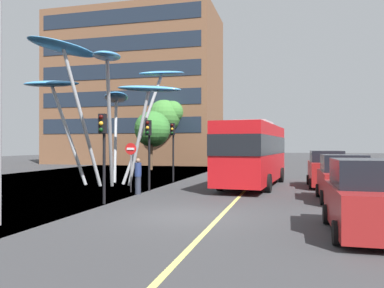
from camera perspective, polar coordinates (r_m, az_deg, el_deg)
name	(u,v)px	position (r m, az deg, el deg)	size (l,w,h in m)	color
ground	(167,216)	(13.58, -3.78, -10.66)	(120.00, 240.00, 0.10)	#38383A
red_bus	(253,151)	(23.05, 9.07, -1.00)	(3.52, 10.38, 3.85)	red
leaf_sculpture	(108,85)	(24.57, -12.40, 8.60)	(10.00, 10.36, 8.45)	#9EA0A5
traffic_light_kerb_near	(103,139)	(16.12, -13.07, 0.75)	(0.28, 0.42, 3.71)	black
traffic_light_kerb_far	(149,140)	(20.46, -6.46, 0.62)	(0.28, 0.42, 3.75)	black
traffic_light_island_mid	(173,139)	(25.64, -2.86, 0.68)	(0.28, 0.42, 3.91)	black
car_parked_near	(367,200)	(11.43, 24.61, -7.51)	(2.05, 4.21, 2.04)	maroon
car_parked_mid	(343,179)	(17.90, 21.55, -4.91)	(2.10, 4.12, 2.02)	maroon
car_parked_far	(326,170)	(23.54, 19.34, -3.65)	(2.09, 4.26, 2.11)	maroon
street_lamp	(11,68)	(12.93, -25.33, 10.22)	(1.85, 0.44, 7.39)	gray
tree_pavement_near	(153,129)	(38.91, -5.78, 2.17)	(3.98, 4.74, 5.96)	brown
tree_pavement_far	(167,118)	(45.99, -3.72, 3.91)	(4.29, 4.88, 7.84)	brown
pedestrian	(138,176)	(19.29, -8.03, -4.73)	(0.34, 0.34, 1.78)	#2D3342
no_entry_sign	(131,159)	(20.02, -9.06, -2.28)	(0.60, 0.12, 2.54)	gray
backdrop_building	(136,90)	(53.64, -8.33, 7.97)	(22.28, 11.37, 20.14)	brown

